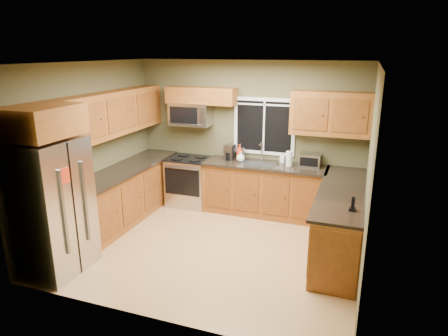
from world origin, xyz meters
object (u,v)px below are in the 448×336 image
Objects in this scene: refrigerator at (52,207)px; kettle at (241,153)px; microwave at (191,114)px; soap_bottle_b at (283,158)px; toaster_oven at (310,160)px; cordless_phone at (353,207)px; soap_bottle_a at (240,153)px; paper_towel_roll at (289,159)px; soap_bottle_c at (241,157)px; range at (189,181)px; coffee_maker at (230,153)px.

kettle is at bearing 60.81° from refrigerator.
microwave is 4.29× the size of soap_bottle_b.
toaster_oven is 1.98m from cordless_phone.
microwave reaches higher than soap_bottle_a.
soap_bottle_b is (2.42, 2.98, 0.13)m from refrigerator.
microwave reaches higher than paper_towel_roll.
microwave is 1.99m from paper_towel_roll.
cordless_phone is (1.13, -1.72, -0.07)m from paper_towel_roll.
refrigerator is at bearing -121.18° from soap_bottle_c.
microwave reaches higher than refrigerator.
soap_bottle_c is 1.03× the size of cordless_phone.
paper_towel_roll is 1.57× the size of cordless_phone.
kettle is 1.45× the size of soap_bottle_c.
soap_bottle_b is 0.74m from soap_bottle_c.
microwave is 4.18× the size of cordless_phone.
range is 2.29m from toaster_oven.
range is 5.01× the size of soap_bottle_c.
cordless_phone is (3.00, -1.81, -0.73)m from microwave.
coffee_maker is 0.21m from soap_bottle_a.
soap_bottle_b is at bearing 171.79° from toaster_oven.
coffee_maker reaches higher than range.
toaster_oven is 0.49m from soap_bottle_b.
refrigerator is 3.23m from coffee_maker.
kettle is at bearing 96.62° from soap_bottle_a.
toaster_oven is 1.32× the size of kettle.
range is 3.44× the size of coffee_maker.
refrigerator is 10.15× the size of soap_bottle_b.
paper_towel_roll is (0.91, -0.14, 0.00)m from kettle.
range is at bearing -178.65° from paper_towel_roll.
refrigerator is 9.90× the size of cordless_phone.
range is 1.23× the size of microwave.
refrigerator reaches higher than coffee_maker.
kettle is at bearing 2.64° from microwave.
range is at bearing -172.96° from soap_bottle_b.
refrigerator is 2.37× the size of microwave.
toaster_oven is (2.22, 0.01, -0.68)m from microwave.
coffee_maker is at bearing -158.44° from kettle.
kettle is (0.19, 0.07, -0.00)m from coffee_maker.
cordless_phone is (1.27, -1.89, -0.03)m from soap_bottle_b.
soap_bottle_a reaches higher than cordless_phone.
toaster_oven is at bearing 3.69° from range.
cordless_phone is (2.03, -1.75, -0.10)m from soap_bottle_a.
soap_bottle_a is (0.01, -0.11, 0.03)m from kettle.
refrigerator is at bearing -129.01° from soap_bottle_b.
refrigerator is at bearing -116.90° from coffee_maker.
range is 1.27m from microwave.
soap_bottle_a reaches higher than paper_towel_roll.
soap_bottle_a is 0.08m from soap_bottle_c.
toaster_oven is at bearing 3.31° from soap_bottle_a.
coffee_maker is (1.46, 2.88, 0.17)m from refrigerator.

